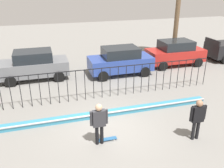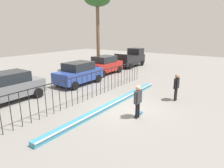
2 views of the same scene
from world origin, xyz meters
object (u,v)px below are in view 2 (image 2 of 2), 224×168
at_px(parked_car_gray, 8,87).
at_px(palm_tree_tall, 97,2).
at_px(parked_car_blue, 79,73).
at_px(parked_car_red, 104,65).
at_px(skateboard, 138,114).
at_px(pickup_truck, 131,58).
at_px(camera_operator, 176,85).
at_px(skateboarder, 138,99).

relative_size(parked_car_gray, palm_tree_tall, 0.51).
relative_size(parked_car_blue, parked_car_red, 1.00).
bearing_deg(skateboard, pickup_truck, 36.98).
xyz_separation_m(camera_operator, palm_tree_tall, (4.71, 10.13, 6.26)).
bearing_deg(palm_tree_tall, pickup_truck, -13.79).
distance_m(parked_car_blue, parked_car_red, 4.71).
height_order(parked_car_red, palm_tree_tall, palm_tree_tall).
xyz_separation_m(skateboard, pickup_truck, (13.34, 7.96, 0.98)).
height_order(camera_operator, palm_tree_tall, palm_tree_tall).
distance_m(camera_operator, parked_car_red, 9.76).
height_order(skateboarder, parked_car_gray, parked_car_gray).
distance_m(camera_operator, pickup_truck, 13.26).
relative_size(parked_car_gray, parked_car_red, 1.00).
relative_size(skateboard, camera_operator, 0.45).
xyz_separation_m(parked_car_red, pickup_truck, (5.76, 0.01, 0.06)).
height_order(parked_car_gray, parked_car_red, same).
relative_size(camera_operator, parked_car_gray, 0.41).
distance_m(skateboarder, pickup_truck, 15.89).
relative_size(skateboarder, parked_car_red, 0.41).
xyz_separation_m(camera_operator, parked_car_blue, (-0.55, 8.09, -0.09)).
bearing_deg(parked_car_red, pickup_truck, -1.02).
distance_m(skateboarder, parked_car_red, 11.30).
bearing_deg(skateboard, parked_car_red, 52.51).
bearing_deg(parked_car_gray, palm_tree_tall, 10.77).
bearing_deg(parked_car_red, skateboarder, -135.66).
distance_m(skateboard, palm_tree_tall, 14.31).
height_order(skateboard, palm_tree_tall, palm_tree_tall).
relative_size(skateboarder, parked_car_gray, 0.41).
bearing_deg(pickup_truck, skateboarder, -145.71).
height_order(skateboarder, skateboard, skateboarder).
distance_m(parked_car_blue, pickup_truck, 10.44).
bearing_deg(parked_car_blue, parked_car_gray, 172.25).
bearing_deg(skateboarder, camera_operator, -36.61).
bearing_deg(parked_car_red, skateboard, -134.78).
bearing_deg(skateboard, camera_operator, -8.42).
xyz_separation_m(skateboarder, parked_car_blue, (3.28, 7.30, -0.09)).
bearing_deg(parked_car_gray, parked_car_blue, -3.42).
height_order(parked_car_red, pickup_truck, pickup_truck).
bearing_deg(skateboard, parked_car_blue, 73.98).
xyz_separation_m(parked_car_blue, pickup_truck, (10.41, 0.77, 0.06)).
relative_size(parked_car_blue, palm_tree_tall, 0.51).
xyz_separation_m(parked_car_blue, palm_tree_tall, (5.26, 2.03, 6.35)).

